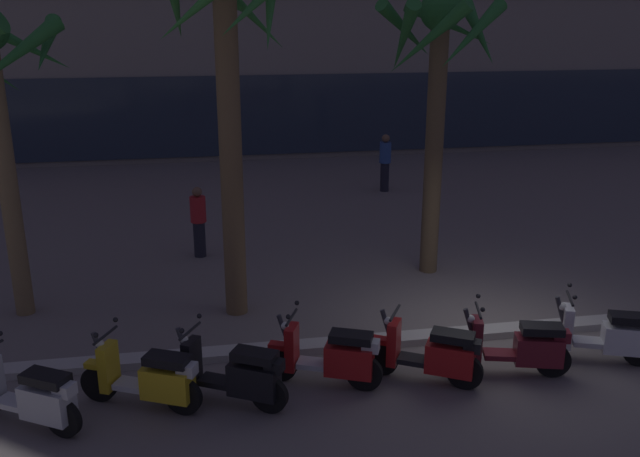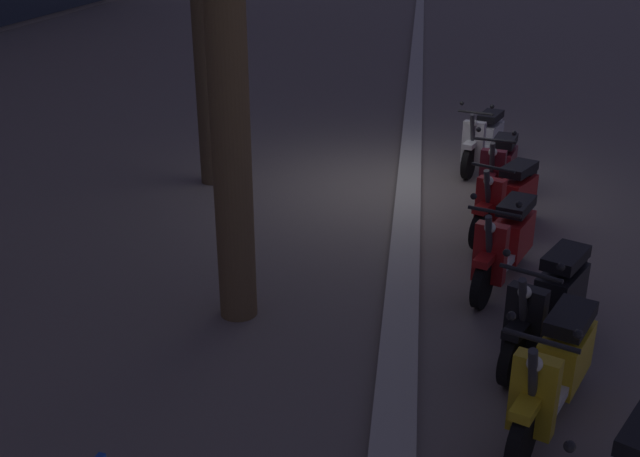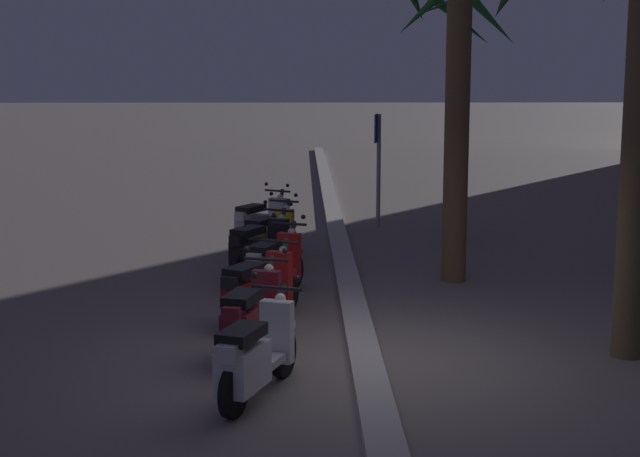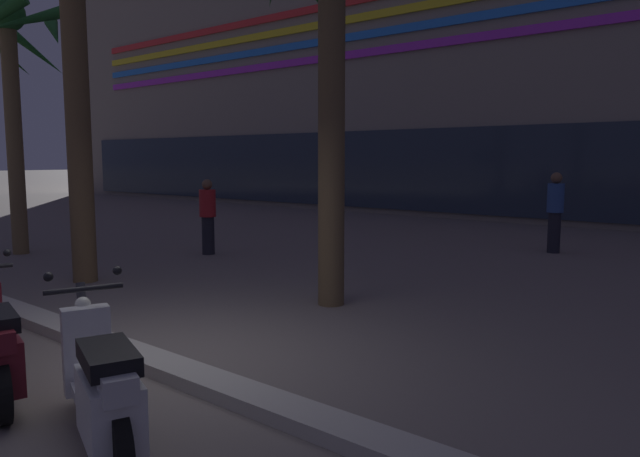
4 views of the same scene
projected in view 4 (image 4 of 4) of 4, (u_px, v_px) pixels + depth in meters
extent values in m
plane|color=slate|center=(150.00, 362.00, 5.82)|extent=(200.00, 200.00, 0.00)
cube|color=#BCB7AD|center=(143.00, 358.00, 5.76)|extent=(60.00, 0.36, 0.12)
cube|color=gray|center=(632.00, 10.00, 21.92)|extent=(55.49, 13.84, 14.88)
cube|color=#B733D6|center=(571.00, 24.00, 16.78)|extent=(47.17, 0.10, 0.28)
cube|color=#287AEA|center=(572.00, 1.00, 16.71)|extent=(47.17, 0.10, 0.28)
cube|color=#283342|center=(564.00, 172.00, 17.28)|extent=(49.94, 0.12, 2.80)
cylinder|color=black|center=(1.00, 390.00, 4.44)|extent=(0.53, 0.23, 0.52)
sphere|color=black|center=(7.00, 253.00, 5.38)|extent=(0.07, 0.07, 0.07)
cylinder|color=black|center=(85.00, 379.00, 4.67)|extent=(0.52, 0.28, 0.52)
cylinder|color=black|center=(118.00, 447.00, 3.57)|extent=(0.52, 0.28, 0.52)
cube|color=silver|center=(98.00, 398.00, 4.16)|extent=(0.66, 0.47, 0.08)
cube|color=white|center=(110.00, 409.00, 3.74)|extent=(0.75, 0.54, 0.43)
cube|color=black|center=(108.00, 357.00, 3.68)|extent=(0.67, 0.49, 0.12)
cube|color=white|center=(87.00, 350.00, 4.48)|extent=(0.25, 0.37, 0.66)
cube|color=white|center=(83.00, 344.00, 4.63)|extent=(0.36, 0.26, 0.08)
cylinder|color=#333338|center=(84.00, 328.00, 4.53)|extent=(0.29, 0.16, 0.69)
cylinder|color=black|center=(84.00, 289.00, 4.42)|extent=(0.23, 0.54, 0.04)
sphere|color=white|center=(83.00, 305.00, 4.53)|extent=(0.12, 0.12, 0.12)
cube|color=silver|center=(118.00, 387.00, 3.45)|extent=(0.29, 0.27, 0.16)
sphere|color=black|center=(48.00, 277.00, 4.28)|extent=(0.07, 0.07, 0.07)
sphere|color=black|center=(117.00, 271.00, 4.51)|extent=(0.07, 0.07, 0.07)
cylinder|color=brown|center=(331.00, 113.00, 7.84)|extent=(0.36, 0.36, 5.17)
cylinder|color=brown|center=(77.00, 102.00, 9.33)|extent=(0.38, 0.38, 5.75)
cylinder|color=olive|center=(14.00, 136.00, 12.21)|extent=(0.32, 0.32, 4.89)
sphere|color=#286B2D|center=(7.00, 14.00, 11.93)|extent=(0.70, 0.70, 0.70)
cone|color=#286B2D|center=(28.00, 20.00, 11.41)|extent=(0.30, 1.86, 0.95)
cone|color=#286B2D|center=(54.00, 32.00, 12.35)|extent=(1.80, 0.97, 1.01)
cone|color=#286B2D|center=(28.00, 46.00, 12.71)|extent=(1.48, 1.21, 1.40)
cylinder|color=black|center=(554.00, 233.00, 12.56)|extent=(0.26, 0.26, 0.86)
cylinder|color=#2D4C8C|center=(556.00, 198.00, 12.48)|extent=(0.34, 0.34, 0.61)
sphere|color=brown|center=(557.00, 178.00, 12.43)|extent=(0.23, 0.23, 0.23)
cylinder|color=black|center=(208.00, 235.00, 12.36)|extent=(0.26, 0.26, 0.79)
cylinder|color=#B21E23|center=(207.00, 203.00, 12.28)|extent=(0.34, 0.34, 0.56)
sphere|color=brown|center=(207.00, 184.00, 12.24)|extent=(0.21, 0.21, 0.21)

